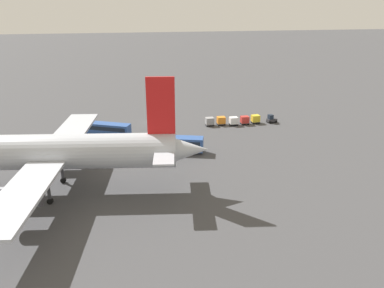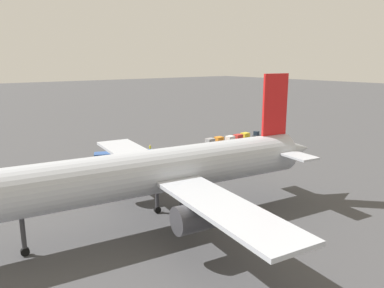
% 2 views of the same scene
% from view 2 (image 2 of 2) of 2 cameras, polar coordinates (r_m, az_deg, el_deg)
% --- Properties ---
extents(ground_plane, '(600.00, 600.00, 0.00)m').
position_cam_2_polar(ground_plane, '(84.80, -6.40, -1.12)').
color(ground_plane, '#424244').
extents(airplane, '(51.49, 44.25, 18.28)m').
position_cam_2_polar(airplane, '(45.43, -5.41, -4.27)').
color(airplane, '#B2B7C1').
rests_on(airplane, ground).
extents(shuttle_bus_near, '(10.99, 6.90, 3.21)m').
position_cam_2_polar(shuttle_bus_near, '(71.86, -10.28, -2.18)').
color(shuttle_bus_near, '#2D5199').
rests_on(shuttle_bus_near, ground).
extents(shuttle_bus_far, '(12.40, 5.94, 3.21)m').
position_cam_2_polar(shuttle_bus_far, '(69.86, 3.93, -2.43)').
color(shuttle_bus_far, '#2D5199').
rests_on(shuttle_bus_far, ground).
extents(baggage_tug, '(2.58, 1.97, 2.10)m').
position_cam_2_polar(baggage_tug, '(98.92, 9.85, 1.30)').
color(baggage_tug, '#333338').
rests_on(baggage_tug, ground).
extents(worker_person, '(0.38, 0.38, 1.74)m').
position_cam_2_polar(worker_person, '(83.70, -6.41, -0.69)').
color(worker_person, '#1E1E2D').
rests_on(worker_person, ground).
extents(cargo_cart_yellow, '(2.04, 1.74, 2.06)m').
position_cam_2_polar(cargo_cart_yellow, '(96.11, 8.10, 1.19)').
color(cargo_cart_yellow, '#38383D').
rests_on(cargo_cart_yellow, ground).
extents(cargo_cart_red, '(2.04, 1.74, 2.06)m').
position_cam_2_polar(cargo_cart_red, '(93.79, 7.04, 0.94)').
color(cargo_cart_red, '#38383D').
rests_on(cargo_cart_red, ground).
extents(cargo_cart_white, '(2.04, 1.74, 2.06)m').
position_cam_2_polar(cargo_cart_white, '(91.64, 5.83, 0.69)').
color(cargo_cart_white, '#38383D').
rests_on(cargo_cart_white, ground).
extents(cargo_cart_orange, '(2.04, 1.74, 2.06)m').
position_cam_2_polar(cargo_cart_orange, '(90.31, 4.12, 0.55)').
color(cargo_cart_orange, '#38383D').
rests_on(cargo_cart_orange, ground).
extents(cargo_cart_grey, '(2.04, 1.74, 2.06)m').
position_cam_2_polar(cargo_cart_grey, '(88.32, 2.77, 0.29)').
color(cargo_cart_grey, '#38383D').
rests_on(cargo_cart_grey, ground).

